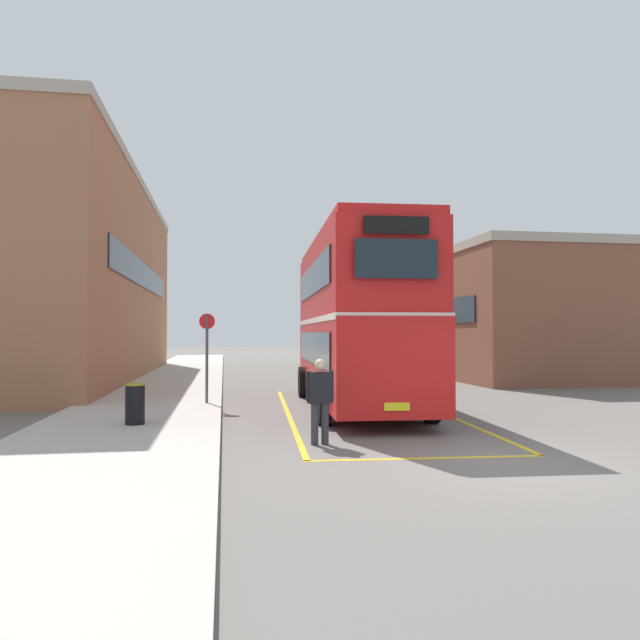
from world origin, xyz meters
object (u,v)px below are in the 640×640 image
object	(u,v)px
bus_stop_sign	(207,349)
single_deck_bus	(342,341)
double_decker_bus	(356,319)
litter_bin	(135,404)
pedestrian_boarding	(320,396)

from	to	relation	value
bus_stop_sign	single_deck_bus	bearing A→B (deg)	67.91
double_decker_bus	bus_stop_sign	world-z (taller)	double_decker_bus
single_deck_bus	litter_bin	distance (m)	24.40
double_decker_bus	litter_bin	distance (m)	6.64
pedestrian_boarding	single_deck_bus	bearing A→B (deg)	77.77
double_decker_bus	litter_bin	size ratio (longest dim) A/B	11.21
litter_bin	bus_stop_sign	distance (m)	4.18
pedestrian_boarding	litter_bin	xyz separation A→B (m)	(-3.68, 2.22, -0.34)
single_deck_bus	pedestrian_boarding	world-z (taller)	single_deck_bus
single_deck_bus	pedestrian_boarding	size ratio (longest dim) A/B	5.17
single_deck_bus	bus_stop_sign	bearing A→B (deg)	-112.09
single_deck_bus	bus_stop_sign	distance (m)	20.35
single_deck_bus	litter_bin	xyz separation A→B (m)	(-9.06, -22.63, -1.06)
single_deck_bus	bus_stop_sign	world-z (taller)	single_deck_bus
bus_stop_sign	litter_bin	bearing A→B (deg)	-110.50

